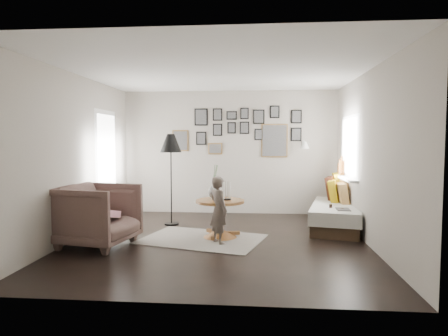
# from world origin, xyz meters

# --- Properties ---
(ground) EXTENTS (4.80, 4.80, 0.00)m
(ground) POSITION_xyz_m (0.00, 0.00, 0.00)
(ground) COLOR black
(ground) RESTS_ON ground
(wall_back) EXTENTS (4.50, 0.00, 4.50)m
(wall_back) POSITION_xyz_m (0.00, 2.40, 1.30)
(wall_back) COLOR #A39B8E
(wall_back) RESTS_ON ground
(wall_front) EXTENTS (4.50, 0.00, 4.50)m
(wall_front) POSITION_xyz_m (0.00, -2.40, 1.30)
(wall_front) COLOR #A39B8E
(wall_front) RESTS_ON ground
(wall_left) EXTENTS (0.00, 4.80, 4.80)m
(wall_left) POSITION_xyz_m (-2.25, 0.00, 1.30)
(wall_left) COLOR #A39B8E
(wall_left) RESTS_ON ground
(wall_right) EXTENTS (0.00, 4.80, 4.80)m
(wall_right) POSITION_xyz_m (2.25, 0.00, 1.30)
(wall_right) COLOR #A39B8E
(wall_right) RESTS_ON ground
(ceiling) EXTENTS (4.80, 4.80, 0.00)m
(ceiling) POSITION_xyz_m (0.00, 0.00, 2.60)
(ceiling) COLOR white
(ceiling) RESTS_ON wall_back
(door_left) EXTENTS (0.00, 2.14, 2.14)m
(door_left) POSITION_xyz_m (-2.23, 1.20, 1.05)
(door_left) COLOR white
(door_left) RESTS_ON wall_left
(window_right) EXTENTS (0.15, 1.32, 1.30)m
(window_right) POSITION_xyz_m (2.18, 1.34, 0.93)
(window_right) COLOR white
(window_right) RESTS_ON wall_right
(gallery_wall) EXTENTS (2.74, 0.03, 1.08)m
(gallery_wall) POSITION_xyz_m (0.29, 2.38, 1.74)
(gallery_wall) COLOR brown
(gallery_wall) RESTS_ON wall_back
(wall_sconce) EXTENTS (0.18, 0.36, 0.16)m
(wall_sconce) POSITION_xyz_m (1.55, 2.13, 1.46)
(wall_sconce) COLOR white
(wall_sconce) RESTS_ON wall_back
(rug) EXTENTS (2.10, 1.72, 0.01)m
(rug) POSITION_xyz_m (-0.26, 0.06, 0.01)
(rug) COLOR beige
(rug) RESTS_ON ground
(pedestal_table) EXTENTS (0.78, 0.78, 0.61)m
(pedestal_table) POSITION_xyz_m (0.01, 0.21, 0.28)
(pedestal_table) COLOR brown
(pedestal_table) RESTS_ON ground
(vase) EXTENTS (0.22, 0.22, 0.56)m
(vase) POSITION_xyz_m (-0.07, 0.23, 0.78)
(vase) COLOR black
(vase) RESTS_ON pedestal_table
(candles) EXTENTS (0.13, 0.13, 0.29)m
(candles) POSITION_xyz_m (0.12, 0.21, 0.75)
(candles) COLOR black
(candles) RESTS_ON pedestal_table
(daybed) EXTENTS (1.20, 2.01, 0.92)m
(daybed) POSITION_xyz_m (2.00, 1.17, 0.29)
(daybed) COLOR black
(daybed) RESTS_ON ground
(magazine_on_daybed) EXTENTS (0.22, 0.29, 0.02)m
(magazine_on_daybed) POSITION_xyz_m (2.00, 0.52, 0.43)
(magazine_on_daybed) COLOR black
(magazine_on_daybed) RESTS_ON daybed
(armchair) EXTENTS (1.18, 1.16, 0.92)m
(armchair) POSITION_xyz_m (-1.73, -0.44, 0.46)
(armchair) COLOR brown
(armchair) RESTS_ON ground
(armchair_cushion) EXTENTS (0.50, 0.51, 0.19)m
(armchair_cushion) POSITION_xyz_m (-1.70, -0.39, 0.48)
(armchair_cushion) COLOR white
(armchair_cushion) RESTS_ON armchair
(floor_lamp) EXTENTS (0.39, 0.39, 1.67)m
(floor_lamp) POSITION_xyz_m (-0.98, 1.12, 1.44)
(floor_lamp) COLOR black
(floor_lamp) RESTS_ON ground
(magazine_basket) EXTENTS (0.42, 0.42, 0.45)m
(magazine_basket) POSITION_xyz_m (-1.76, -0.36, 0.22)
(magazine_basket) COLOR black
(magazine_basket) RESTS_ON ground
(demijohn_large) EXTENTS (0.32, 0.32, 0.49)m
(demijohn_large) POSITION_xyz_m (1.83, 0.69, 0.19)
(demijohn_large) COLOR black
(demijohn_large) RESTS_ON ground
(demijohn_small) EXTENTS (0.29, 0.29, 0.44)m
(demijohn_small) POSITION_xyz_m (2.00, 0.57, 0.17)
(demijohn_small) COLOR black
(demijohn_small) RESTS_ON ground
(child) EXTENTS (0.42, 0.44, 1.02)m
(child) POSITION_xyz_m (0.02, -0.15, 0.51)
(child) COLOR brown
(child) RESTS_ON ground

